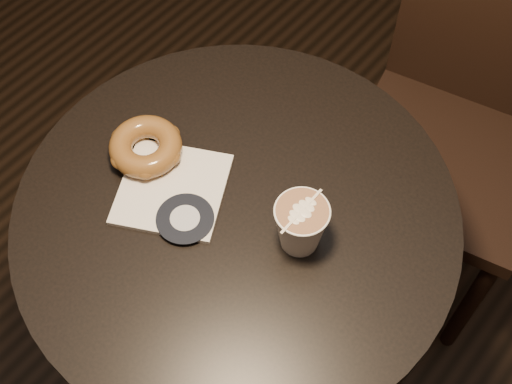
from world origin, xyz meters
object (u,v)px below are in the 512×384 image
at_px(latte_cup, 301,226).
at_px(cafe_table, 239,267).
at_px(chair, 472,96).
at_px(pastry_bag, 172,189).
at_px(doughnut, 146,146).

bearing_deg(latte_cup, cafe_table, -168.61).
height_order(chair, pastry_bag, chair).
bearing_deg(chair, cafe_table, -114.47).
bearing_deg(doughnut, chair, 63.61).
bearing_deg(cafe_table, pastry_bag, -160.85).
xyz_separation_m(chair, doughnut, (-0.30, -0.61, 0.21)).
distance_m(doughnut, latte_cup, 0.29).
relative_size(pastry_bag, latte_cup, 1.79).
bearing_deg(chair, pastry_bag, -122.49).
relative_size(cafe_table, chair, 0.73).
relative_size(doughnut, latte_cup, 1.29).
bearing_deg(cafe_table, doughnut, -175.76).
xyz_separation_m(cafe_table, doughnut, (-0.18, -0.01, 0.23)).
xyz_separation_m(cafe_table, chair, (0.12, 0.59, 0.02)).
relative_size(cafe_table, latte_cup, 8.23).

